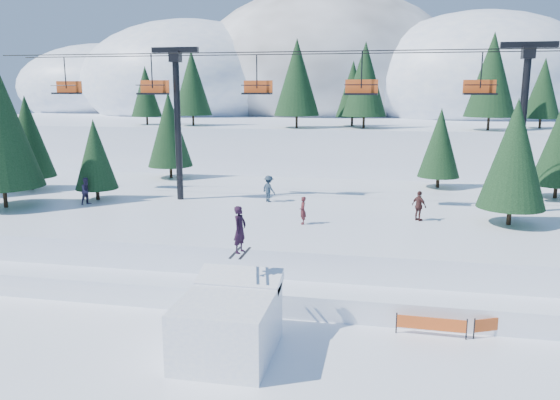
% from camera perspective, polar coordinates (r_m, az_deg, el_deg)
% --- Properties ---
extents(ground, '(160.00, 160.00, 0.00)m').
position_cam_1_polar(ground, '(20.65, -4.68, -17.62)').
color(ground, white).
rests_on(ground, ground).
extents(mid_shelf, '(70.00, 22.00, 2.50)m').
position_cam_1_polar(mid_shelf, '(36.75, 2.91, -2.35)').
color(mid_shelf, white).
rests_on(mid_shelf, ground).
extents(berm, '(70.00, 6.00, 1.10)m').
position_cam_1_polar(berm, '(27.51, -0.13, -8.67)').
color(berm, white).
rests_on(berm, ground).
extents(mountain_ridge, '(119.00, 60.00, 26.46)m').
position_cam_1_polar(mountain_ridge, '(91.26, 4.85, 11.21)').
color(mountain_ridge, white).
rests_on(mountain_ridge, ground).
extents(jump_kicker, '(3.44, 4.69, 5.53)m').
position_cam_1_polar(jump_kicker, '(21.50, -5.39, -12.55)').
color(jump_kicker, white).
rests_on(jump_kicker, ground).
extents(chairlift, '(46.00, 3.21, 10.28)m').
position_cam_1_polar(chairlift, '(35.57, 5.33, 10.30)').
color(chairlift, black).
rests_on(chairlift, mid_shelf).
extents(conifer_stand, '(64.26, 17.97, 9.81)m').
position_cam_1_polar(conifer_stand, '(35.70, 8.09, 6.52)').
color(conifer_stand, black).
rests_on(conifer_stand, mid_shelf).
extents(distant_skiers, '(30.26, 11.22, 1.82)m').
position_cam_1_polar(distant_skiers, '(35.53, 0.95, 0.69)').
color(distant_skiers, '#233343').
rests_on(distant_skiers, mid_shelf).
extents(banner_near, '(2.86, 0.14, 0.90)m').
position_cam_1_polar(banner_near, '(23.88, 15.52, -12.38)').
color(banner_near, black).
rests_on(banner_near, ground).
extents(banner_far, '(2.61, 1.22, 0.90)m').
position_cam_1_polar(banner_far, '(24.92, 22.41, -11.82)').
color(banner_far, black).
rests_on(banner_far, ground).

